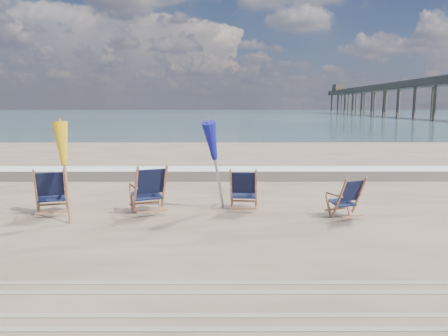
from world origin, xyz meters
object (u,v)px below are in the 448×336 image
object	(u,v)px
beach_chair_1	(164,189)
fishing_pier	(429,93)
beach_chair_3	(359,197)
beach_chair_2	(256,190)
beach_chair_0	(66,191)
umbrella_yellow	(64,149)
umbrella_blue	(217,142)

from	to	relation	value
beach_chair_1	fishing_pier	bearing A→B (deg)	-142.99
beach_chair_3	beach_chair_2	bearing A→B (deg)	-38.87
beach_chair_0	beach_chair_1	bearing A→B (deg)	166.78
beach_chair_3	beach_chair_0	bearing A→B (deg)	-26.85
beach_chair_1	umbrella_yellow	xyz separation A→B (m)	(-1.85, -0.68, 0.93)
beach_chair_0	umbrella_blue	world-z (taller)	umbrella_blue
beach_chair_2	beach_chair_3	bearing A→B (deg)	170.88
beach_chair_1	umbrella_blue	xyz separation A→B (m)	(1.12, 0.33, 0.98)
umbrella_blue	fishing_pier	xyz separation A→B (m)	(38.16, 72.13, 3.12)
beach_chair_1	beach_chair_2	distance (m)	1.98
beach_chair_2	beach_chair_1	bearing A→B (deg)	9.67
beach_chair_1	fishing_pier	xyz separation A→B (m)	(39.28, 72.46, 4.10)
beach_chair_1	umbrella_blue	distance (m)	1.52
beach_chair_1	beach_chair_3	bearing A→B (deg)	150.15
beach_chair_3	umbrella_yellow	bearing A→B (deg)	-21.67
umbrella_yellow	beach_chair_1	bearing A→B (deg)	20.08
umbrella_blue	fishing_pier	size ratio (longest dim) A/B	0.01
beach_chair_2	umbrella_blue	size ratio (longest dim) A/B	0.48
beach_chair_1	fishing_pier	distance (m)	82.53
umbrella_yellow	umbrella_blue	world-z (taller)	umbrella_blue
beach_chair_3	umbrella_yellow	size ratio (longest dim) A/B	0.45
fishing_pier	beach_chair_2	bearing A→B (deg)	-117.29
beach_chair_2	beach_chair_3	world-z (taller)	beach_chair_2
beach_chair_0	fishing_pier	distance (m)	83.65
umbrella_blue	fishing_pier	bearing A→B (deg)	62.12
beach_chair_2	beach_chair_3	size ratio (longest dim) A/B	1.09
umbrella_blue	fishing_pier	distance (m)	81.67
umbrella_blue	fishing_pier	world-z (taller)	fishing_pier
umbrella_blue	beach_chair_0	bearing A→B (deg)	-171.80
beach_chair_2	beach_chair_3	distance (m)	2.16
beach_chair_0	beach_chair_1	distance (m)	2.08
umbrella_yellow	fishing_pier	bearing A→B (deg)	60.65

